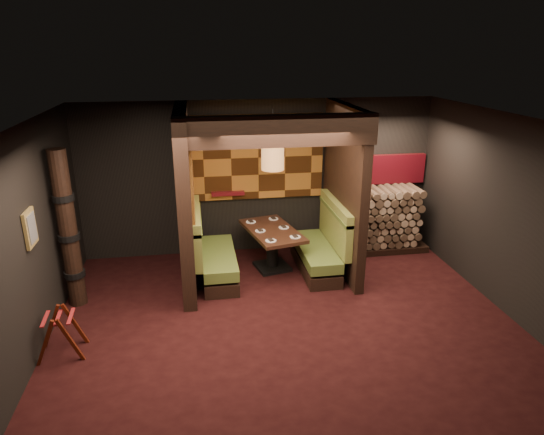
{
  "coord_description": "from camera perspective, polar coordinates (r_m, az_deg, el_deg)",
  "views": [
    {
      "loc": [
        -1.17,
        -5.88,
        3.75
      ],
      "look_at": [
        0.0,
        1.3,
        1.15
      ],
      "focal_mm": 32.0,
      "sensor_mm": 36.0,
      "label": 1
    }
  ],
  "objects": [
    {
      "name": "dining_table",
      "position": [
        8.47,
        0.02,
        -2.89
      ],
      "size": [
        1.05,
        1.53,
        0.74
      ],
      "color": "black",
      "rests_on": "floor"
    },
    {
      "name": "firewood_stack",
      "position": [
        9.46,
        12.73,
        -0.2
      ],
      "size": [
        1.73,
        0.7,
        1.22
      ],
      "color": "black",
      "rests_on": "floor"
    },
    {
      "name": "header_beam",
      "position": [
        6.77,
        0.62,
        10.14
      ],
      "size": [
        2.85,
        0.18,
        0.44
      ],
      "primitive_type": "cube",
      "color": "black",
      "rests_on": "partition_left"
    },
    {
      "name": "wall_front",
      "position": [
        4.06,
        9.63,
        -15.57
      ],
      "size": [
        6.5,
        0.02,
        2.85
      ],
      "primitive_type": "cube",
      "color": "black",
      "rests_on": "ground"
    },
    {
      "name": "bay_front_post",
      "position": [
        8.57,
        8.51,
        3.71
      ],
      "size": [
        0.08,
        0.08,
        2.85
      ],
      "primitive_type": "cube",
      "color": "black",
      "rests_on": "floor"
    },
    {
      "name": "tapa_back_panel",
      "position": [
        8.88,
        -1.64,
        7.11
      ],
      "size": [
        2.4,
        0.06,
        1.55
      ],
      "primitive_type": "cube",
      "color": "#AB6725",
      "rests_on": "wall_back"
    },
    {
      "name": "wall_back",
      "position": [
        9.02,
        -1.5,
        4.73
      ],
      "size": [
        6.5,
        0.02,
        2.85
      ],
      "primitive_type": "cube",
      "color": "black",
      "rests_on": "ground"
    },
    {
      "name": "booth_bench_right",
      "position": [
        8.51,
        5.83,
        -3.63
      ],
      "size": [
        0.68,
        1.6,
        1.14
      ],
      "color": "black",
      "rests_on": "floor"
    },
    {
      "name": "wall_left",
      "position": [
        6.66,
        -26.9,
        -3.02
      ],
      "size": [
        0.02,
        5.5,
        2.85
      ],
      "primitive_type": "cube",
      "color": "black",
      "rests_on": "ground"
    },
    {
      "name": "framed_picture",
      "position": [
        6.67,
        -26.56,
        -1.13
      ],
      "size": [
        0.05,
        0.36,
        0.46
      ],
      "color": "olive",
      "rests_on": "wall_left"
    },
    {
      "name": "pendant_lamp",
      "position": [
        7.95,
        0.08,
        7.24
      ],
      "size": [
        0.37,
        0.37,
        1.04
      ],
      "color": "#A96F3B",
      "rests_on": "ceiling"
    },
    {
      "name": "tapa_side_panel",
      "position": [
        7.93,
        -9.46,
        5.55
      ],
      "size": [
        0.04,
        1.85,
        1.45
      ],
      "primitive_type": "cube",
      "color": "#AB6725",
      "rests_on": "partition_left"
    },
    {
      "name": "mosaic_header",
      "position": [
        9.5,
        12.41,
        5.53
      ],
      "size": [
        1.83,
        0.1,
        0.56
      ],
      "primitive_type": "cube",
      "color": "maroon",
      "rests_on": "wall_back"
    },
    {
      "name": "partition_left",
      "position": [
        7.88,
        -10.16,
        2.2
      ],
      "size": [
        0.2,
        2.2,
        2.85
      ],
      "primitive_type": "cube",
      "color": "black",
      "rests_on": "floor"
    },
    {
      "name": "booth_bench_left",
      "position": [
        8.24,
        -7.03,
        -4.47
      ],
      "size": [
        0.68,
        1.6,
        1.14
      ],
      "color": "black",
      "rests_on": "floor"
    },
    {
      "name": "place_settings",
      "position": [
        8.37,
        0.02,
        -1.34
      ],
      "size": [
        0.82,
        1.21,
        0.03
      ],
      "color": "white",
      "rests_on": "dining_table"
    },
    {
      "name": "lacquer_shelf",
      "position": [
        8.93,
        -5.21,
        2.85
      ],
      "size": [
        0.6,
        0.12,
        0.07
      ],
      "primitive_type": "cube",
      "color": "maroon",
      "rests_on": "wall_back"
    },
    {
      "name": "totem_column",
      "position": [
        7.67,
        -22.86,
        -1.48
      ],
      "size": [
        0.31,
        0.31,
        2.4
      ],
      "color": "black",
      "rests_on": "floor"
    },
    {
      "name": "luggage_rack",
      "position": [
        6.85,
        -23.63,
        -12.19
      ],
      "size": [
        0.62,
        0.45,
        0.65
      ],
      "color": "#451408",
      "rests_on": "floor"
    },
    {
      "name": "partition_right",
      "position": [
        8.3,
        8.45,
        3.19
      ],
      "size": [
        0.15,
        2.1,
        2.85
      ],
      "primitive_type": "cube",
      "color": "black",
      "rests_on": "floor"
    },
    {
      "name": "ceiling",
      "position": [
        6.06,
        2.02,
        11.21
      ],
      "size": [
        6.5,
        5.5,
        0.02
      ],
      "primitive_type": "cube",
      "color": "black",
      "rests_on": "ground"
    },
    {
      "name": "wall_right",
      "position": [
        7.72,
        26.35,
        0.03
      ],
      "size": [
        0.02,
        5.5,
        2.85
      ],
      "primitive_type": "cube",
      "color": "black",
      "rests_on": "ground"
    },
    {
      "name": "floor",
      "position": [
        7.08,
        1.74,
        -12.44
      ],
      "size": [
        6.5,
        5.5,
        0.02
      ],
      "primitive_type": "cube",
      "color": "black",
      "rests_on": "ground"
    }
  ]
}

